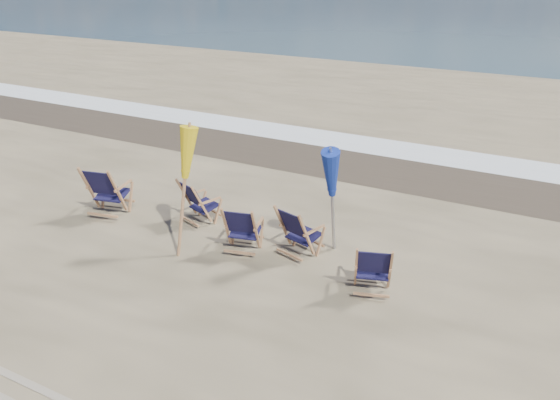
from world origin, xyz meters
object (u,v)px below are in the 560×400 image
(beach_chair_4, at_px, (390,272))
(beach_chair_2, at_px, (256,232))
(umbrella_yellow, at_px, (180,160))
(umbrella_blue, at_px, (334,171))
(beach_chair_3, at_px, (306,238))
(beach_chair_1, at_px, (202,207))
(beach_chair_0, at_px, (118,193))

(beach_chair_4, bearing_deg, beach_chair_2, -21.79)
(umbrella_yellow, xyz_separation_m, umbrella_blue, (2.26, 1.00, -0.14))
(beach_chair_4, bearing_deg, umbrella_blue, -48.42)
(beach_chair_4, height_order, umbrella_blue, umbrella_blue)
(beach_chair_3, height_order, umbrella_blue, umbrella_blue)
(beach_chair_1, bearing_deg, beach_chair_2, -177.33)
(beach_chair_1, height_order, umbrella_blue, umbrella_blue)
(beach_chair_0, relative_size, beach_chair_4, 1.23)
(beach_chair_2, relative_size, beach_chair_4, 1.04)
(umbrella_yellow, bearing_deg, beach_chair_2, 21.66)
(beach_chair_0, bearing_deg, umbrella_blue, 175.41)
(beach_chair_0, xyz_separation_m, umbrella_blue, (4.19, 0.53, 1.01))
(beach_chair_2, bearing_deg, beach_chair_0, -14.03)
(beach_chair_0, relative_size, beach_chair_3, 1.15)
(beach_chair_0, xyz_separation_m, beach_chair_1, (1.65, 0.40, -0.09))
(beach_chair_1, bearing_deg, umbrella_blue, -157.13)
(beach_chair_0, distance_m, beach_chair_2, 3.05)
(beach_chair_1, distance_m, beach_chair_4, 3.82)
(beach_chair_4, height_order, umbrella_yellow, umbrella_yellow)
(umbrella_yellow, distance_m, umbrella_blue, 2.48)
(beach_chair_0, distance_m, beach_chair_3, 3.90)
(beach_chair_0, relative_size, umbrella_yellow, 0.49)
(beach_chair_1, relative_size, beach_chair_4, 1.02)
(beach_chair_0, bearing_deg, beach_chair_4, 166.02)
(beach_chair_3, xyz_separation_m, beach_chair_4, (1.52, -0.36, -0.03))
(beach_chair_0, distance_m, beach_chair_1, 1.70)
(umbrella_yellow, bearing_deg, beach_chair_1, 107.46)
(beach_chair_2, height_order, umbrella_yellow, umbrella_yellow)
(beach_chair_3, xyz_separation_m, umbrella_blue, (0.29, 0.37, 1.09))
(beach_chair_1, distance_m, umbrella_blue, 2.77)
(beach_chair_1, relative_size, beach_chair_3, 0.96)
(beach_chair_0, distance_m, umbrella_blue, 4.34)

